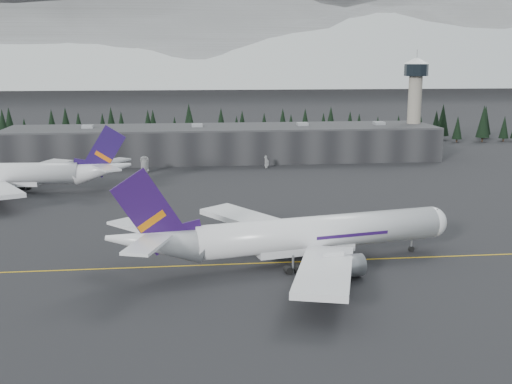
{
  "coord_description": "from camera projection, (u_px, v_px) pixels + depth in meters",
  "views": [
    {
      "loc": [
        -15.71,
        -115.38,
        37.18
      ],
      "look_at": [
        0.0,
        20.0,
        9.0
      ],
      "focal_mm": 45.0,
      "sensor_mm": 36.0,
      "label": 1
    }
  ],
  "objects": [
    {
      "name": "gse_vehicle_b",
      "position": [
        267.0,
        166.0,
        223.72
      ],
      "size": [
        4.63,
        2.13,
        1.54
      ],
      "primitive_type": "imported",
      "rotation": [
        0.0,
        0.0,
        -1.64
      ],
      "color": "silver",
      "rests_on": "ground"
    },
    {
      "name": "treeline",
      "position": [
        218.0,
        130.0,
        277.6
      ],
      "size": [
        360.0,
        20.0,
        15.0
      ],
      "primitive_type": "cube",
      "color": "black",
      "rests_on": "ground"
    },
    {
      "name": "ground",
      "position": [
        268.0,
        260.0,
        121.54
      ],
      "size": [
        1400.0,
        1400.0,
        0.0
      ],
      "primitive_type": "plane",
      "color": "black",
      "rests_on": "ground"
    },
    {
      "name": "jet_parked",
      "position": [
        15.0,
        174.0,
        181.53
      ],
      "size": [
        65.26,
        60.13,
        19.18
      ],
      "rotation": [
        0.0,
        0.0,
        3.09
      ],
      "color": "silver",
      "rests_on": "ground"
    },
    {
      "name": "control_tower",
      "position": [
        415.0,
        96.0,
        249.78
      ],
      "size": [
        10.0,
        10.0,
        37.7
      ],
      "color": "gray",
      "rests_on": "ground"
    },
    {
      "name": "terminal",
      "position": [
        224.0,
        143.0,
        241.86
      ],
      "size": [
        160.0,
        30.0,
        12.6
      ],
      "color": "black",
      "rests_on": "ground"
    },
    {
      "name": "taxiline",
      "position": [
        270.0,
        263.0,
        119.59
      ],
      "size": [
        400.0,
        0.4,
        0.02
      ],
      "primitive_type": "cube",
      "color": "gold",
      "rests_on": "ground"
    },
    {
      "name": "mountain_ridge",
      "position": [
        190.0,
        82.0,
        1094.29
      ],
      "size": [
        4400.0,
        900.0,
        420.0
      ],
      "primitive_type": null,
      "color": "white",
      "rests_on": "ground"
    },
    {
      "name": "gse_vehicle_a",
      "position": [
        145.0,
        171.0,
        214.43
      ],
      "size": [
        2.64,
        5.66,
        1.57
      ],
      "primitive_type": "imported",
      "rotation": [
        0.0,
        0.0,
        0.01
      ],
      "color": "#BBBABD",
      "rests_on": "ground"
    },
    {
      "name": "jet_main",
      "position": [
        291.0,
        236.0,
        117.55
      ],
      "size": [
        65.9,
        60.24,
        19.59
      ],
      "rotation": [
        0.0,
        0.0,
        0.2
      ],
      "color": "silver",
      "rests_on": "ground"
    }
  ]
}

